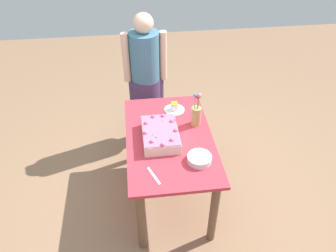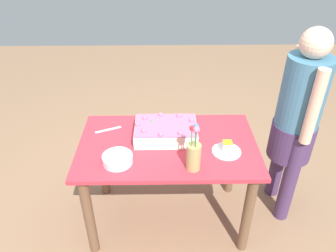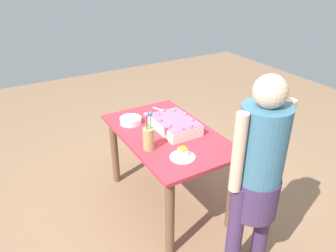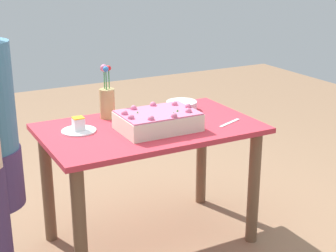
% 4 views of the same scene
% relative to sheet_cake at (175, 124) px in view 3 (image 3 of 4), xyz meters
% --- Properties ---
extents(ground_plane, '(8.00, 8.00, 0.00)m').
position_rel_sheet_cake_xyz_m(ground_plane, '(-0.01, 0.08, -0.79)').
color(ground_plane, '#8F6C4F').
extents(dining_table, '(1.22, 0.74, 0.73)m').
position_rel_sheet_cake_xyz_m(dining_table, '(-0.01, 0.08, -0.19)').
color(dining_table, '#C4303F').
rests_on(dining_table, ground_plane).
extents(sheet_cake, '(0.43, 0.30, 0.13)m').
position_rel_sheet_cake_xyz_m(sheet_cake, '(0.00, 0.00, 0.00)').
color(sheet_cake, '#E9E7C9').
rests_on(sheet_cake, dining_table).
extents(serving_plate_with_slice, '(0.19, 0.19, 0.08)m').
position_rel_sheet_cake_xyz_m(serving_plate_with_slice, '(-0.40, 0.18, -0.03)').
color(serving_plate_with_slice, white).
rests_on(serving_plate_with_slice, dining_table).
extents(cake_knife, '(0.18, 0.09, 0.00)m').
position_rel_sheet_cake_xyz_m(cake_knife, '(0.42, -0.09, -0.05)').
color(cake_knife, silver).
rests_on(cake_knife, dining_table).
extents(flower_vase, '(0.09, 0.09, 0.32)m').
position_rel_sheet_cake_xyz_m(flower_vase, '(-0.17, 0.34, 0.06)').
color(flower_vase, tan).
rests_on(flower_vase, dining_table).
extents(fruit_bowl, '(0.19, 0.19, 0.05)m').
position_rel_sheet_cake_xyz_m(fruit_bowl, '(0.31, 0.27, -0.03)').
color(fruit_bowl, silver).
rests_on(fruit_bowl, dining_table).
extents(person_standing, '(0.31, 0.45, 1.49)m').
position_rel_sheet_cake_xyz_m(person_standing, '(-0.92, -0.06, 0.07)').
color(person_standing, '#473058').
rests_on(person_standing, ground_plane).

